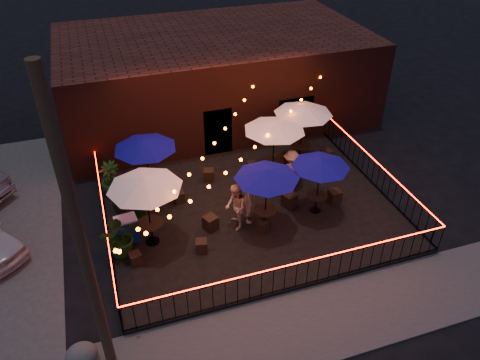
{
  "coord_description": "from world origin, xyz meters",
  "views": [
    {
      "loc": [
        -4.54,
        -10.48,
        10.67
      ],
      "look_at": [
        -0.25,
        2.38,
        1.2
      ],
      "focal_mm": 35.0,
      "sensor_mm": 36.0,
      "label": 1
    }
  ],
  "objects_px": {
    "utility_pole": "(81,244)",
    "cafe_table_1": "(145,145)",
    "cooler": "(127,229)",
    "boulder": "(82,355)",
    "cafe_table_3": "(275,127)",
    "cafe_table_5": "(303,110)",
    "cafe_table_0": "(145,184)",
    "cafe_table_4": "(321,163)",
    "cafe_table_2": "(267,175)"
  },
  "relations": [
    {
      "from": "cafe_table_4",
      "to": "cooler",
      "type": "relative_size",
      "value": 2.77
    },
    {
      "from": "cafe_table_1",
      "to": "cafe_table_3",
      "type": "distance_m",
      "value": 4.72
    },
    {
      "from": "utility_pole",
      "to": "cafe_table_1",
      "type": "xyz_separation_m",
      "value": [
        2.15,
        6.44,
        -1.61
      ]
    },
    {
      "from": "cafe_table_0",
      "to": "cooler",
      "type": "distance_m",
      "value": 2.05
    },
    {
      "from": "cafe_table_3",
      "to": "cafe_table_5",
      "type": "relative_size",
      "value": 0.9
    },
    {
      "from": "cooler",
      "to": "cafe_table_2",
      "type": "bearing_deg",
      "value": -16.14
    },
    {
      "from": "cafe_table_5",
      "to": "boulder",
      "type": "bearing_deg",
      "value": -143.05
    },
    {
      "from": "cafe_table_0",
      "to": "utility_pole",
      "type": "bearing_deg",
      "value": -114.05
    },
    {
      "from": "cooler",
      "to": "boulder",
      "type": "bearing_deg",
      "value": -118.6
    },
    {
      "from": "cooler",
      "to": "utility_pole",
      "type": "bearing_deg",
      "value": -109.85
    },
    {
      "from": "cafe_table_1",
      "to": "cafe_table_3",
      "type": "height_order",
      "value": "cafe_table_3"
    },
    {
      "from": "cafe_table_0",
      "to": "cafe_table_3",
      "type": "relative_size",
      "value": 1.01
    },
    {
      "from": "boulder",
      "to": "cafe_table_2",
      "type": "bearing_deg",
      "value": 28.47
    },
    {
      "from": "cafe_table_2",
      "to": "cafe_table_4",
      "type": "height_order",
      "value": "cafe_table_2"
    },
    {
      "from": "cafe_table_5",
      "to": "cafe_table_0",
      "type": "bearing_deg",
      "value": -155.66
    },
    {
      "from": "utility_pole",
      "to": "cafe_table_3",
      "type": "height_order",
      "value": "utility_pole"
    },
    {
      "from": "cafe_table_1",
      "to": "cafe_table_3",
      "type": "relative_size",
      "value": 1.05
    },
    {
      "from": "cafe_table_1",
      "to": "cooler",
      "type": "bearing_deg",
      "value": -117.51
    },
    {
      "from": "cafe_table_5",
      "to": "boulder",
      "type": "distance_m",
      "value": 11.57
    },
    {
      "from": "cafe_table_0",
      "to": "cooler",
      "type": "relative_size",
      "value": 2.78
    },
    {
      "from": "utility_pole",
      "to": "boulder",
      "type": "xyz_separation_m",
      "value": [
        -0.67,
        0.12,
        -3.67
      ]
    },
    {
      "from": "cooler",
      "to": "boulder",
      "type": "relative_size",
      "value": 1.09
    },
    {
      "from": "utility_pole",
      "to": "boulder",
      "type": "distance_m",
      "value": 3.73
    },
    {
      "from": "cafe_table_3",
      "to": "cooler",
      "type": "distance_m",
      "value": 6.38
    },
    {
      "from": "cafe_table_5",
      "to": "boulder",
      "type": "height_order",
      "value": "cafe_table_5"
    },
    {
      "from": "cafe_table_0",
      "to": "cafe_table_4",
      "type": "relative_size",
      "value": 1.01
    },
    {
      "from": "cafe_table_0",
      "to": "boulder",
      "type": "relative_size",
      "value": 3.03
    },
    {
      "from": "utility_pole",
      "to": "cafe_table_5",
      "type": "distance_m",
      "value": 11.02
    },
    {
      "from": "cafe_table_5",
      "to": "cafe_table_2",
      "type": "bearing_deg",
      "value": -129.58
    },
    {
      "from": "cafe_table_2",
      "to": "cafe_table_4",
      "type": "relative_size",
      "value": 1.06
    },
    {
      "from": "utility_pole",
      "to": "cafe_table_5",
      "type": "height_order",
      "value": "utility_pole"
    },
    {
      "from": "utility_pole",
      "to": "cooler",
      "type": "distance_m",
      "value": 5.55
    },
    {
      "from": "cafe_table_2",
      "to": "cooler",
      "type": "xyz_separation_m",
      "value": [
        -4.53,
        0.78,
        -1.68
      ]
    },
    {
      "from": "cafe_table_3",
      "to": "cafe_table_1",
      "type": "bearing_deg",
      "value": 175.6
    },
    {
      "from": "utility_pole",
      "to": "cafe_table_4",
      "type": "xyz_separation_m",
      "value": [
        7.59,
        3.74,
        -1.84
      ]
    },
    {
      "from": "cafe_table_5",
      "to": "cooler",
      "type": "bearing_deg",
      "value": -160.09
    },
    {
      "from": "utility_pole",
      "to": "cafe_table_2",
      "type": "height_order",
      "value": "utility_pole"
    },
    {
      "from": "cooler",
      "to": "cafe_table_3",
      "type": "bearing_deg",
      "value": 10.77
    },
    {
      "from": "cafe_table_3",
      "to": "utility_pole",
      "type": "bearing_deg",
      "value": -138.41
    },
    {
      "from": "utility_pole",
      "to": "cafe_table_1",
      "type": "distance_m",
      "value": 6.98
    },
    {
      "from": "cafe_table_0",
      "to": "cooler",
      "type": "height_order",
      "value": "cafe_table_0"
    },
    {
      "from": "cafe_table_3",
      "to": "cafe_table_5",
      "type": "xyz_separation_m",
      "value": [
        1.56,
        0.87,
        0.01
      ]
    },
    {
      "from": "cafe_table_1",
      "to": "cafe_table_4",
      "type": "relative_size",
      "value": 1.05
    },
    {
      "from": "cafe_table_0",
      "to": "cafe_table_4",
      "type": "height_order",
      "value": "cafe_table_0"
    },
    {
      "from": "cafe_table_2",
      "to": "cooler",
      "type": "bearing_deg",
      "value": 170.27
    },
    {
      "from": "cafe_table_2",
      "to": "cafe_table_4",
      "type": "xyz_separation_m",
      "value": [
        2.03,
        0.24,
        -0.14
      ]
    },
    {
      "from": "cafe_table_0",
      "to": "boulder",
      "type": "height_order",
      "value": "cafe_table_0"
    },
    {
      "from": "cafe_table_3",
      "to": "cooler",
      "type": "height_order",
      "value": "cafe_table_3"
    },
    {
      "from": "cafe_table_5",
      "to": "cooler",
      "type": "distance_m",
      "value": 8.07
    },
    {
      "from": "cafe_table_4",
      "to": "cafe_table_5",
      "type": "xyz_separation_m",
      "value": [
        0.82,
        3.22,
        0.33
      ]
    }
  ]
}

